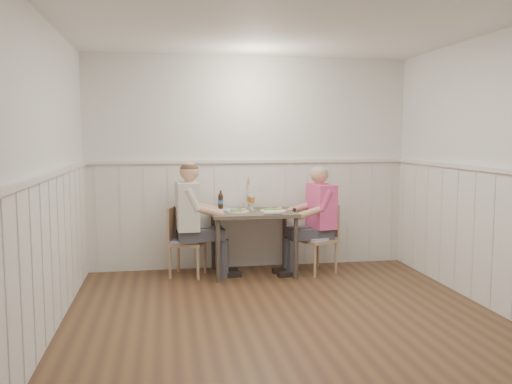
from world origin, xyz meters
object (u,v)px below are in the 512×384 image
chair_right (320,236)px  beer_bottle (221,201)px  chair_left (183,239)px  dining_table (253,219)px  man_in_pink (318,227)px  diner_cream (191,229)px  grass_vase (246,193)px

chair_right → beer_bottle: size_ratio=3.60×
chair_left → dining_table: bearing=-3.5°
chair_right → man_in_pink: man_in_pink is taller
chair_left → man_in_pink: man_in_pink is taller
man_in_pink → diner_cream: bearing=-179.8°
man_in_pink → beer_bottle: man_in_pink is taller
dining_table → grass_vase: grass_vase is taller
dining_table → man_in_pink: bearing=-3.0°
chair_left → man_in_pink: bearing=-3.3°
dining_table → beer_bottle: bearing=144.3°
diner_cream → beer_bottle: diner_cream is taller
dining_table → grass_vase: bearing=99.6°
diner_cream → chair_left: bearing=131.5°
chair_right → grass_vase: 1.03m
chair_right → man_in_pink: bearing=-173.5°
chair_left → grass_vase: size_ratio=1.97×
man_in_pink → grass_vase: 0.96m
chair_right → beer_bottle: 1.27m
grass_vase → man_in_pink: bearing=-20.0°
beer_bottle → grass_vase: bearing=0.3°
chair_left → man_in_pink: size_ratio=0.62×
dining_table → beer_bottle: (-0.36, 0.26, 0.20)m
dining_table → diner_cream: diner_cream is taller
dining_table → chair_left: 0.85m
diner_cream → beer_bottle: bearing=39.1°
beer_bottle → man_in_pink: bearing=-14.7°
diner_cream → grass_vase: diner_cream is taller
chair_left → diner_cream: (0.09, -0.10, 0.13)m
dining_table → chair_left: size_ratio=1.22×
chair_right → chair_left: (-1.63, 0.09, -0.00)m
chair_right → chair_left: 1.63m
beer_bottle → grass_vase: size_ratio=0.55×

